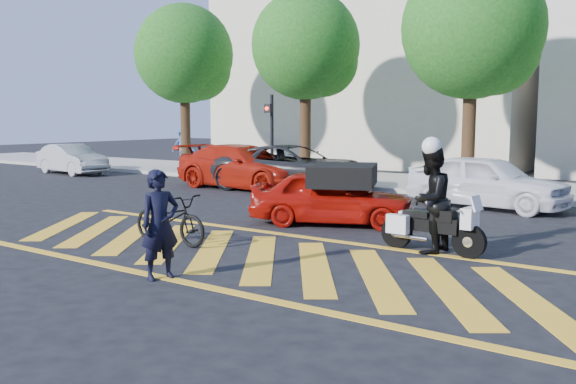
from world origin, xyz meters
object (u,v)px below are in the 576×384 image
Objects in this scene: police_motorcycle at (430,226)px; officer_moto at (430,200)px; officer_bike at (160,225)px; bicycle at (170,219)px; parked_left at (244,167)px; parked_far_left at (72,159)px; parked_mid_right at (487,181)px; parked_mid_left at (293,168)px; red_convertible at (332,197)px.

officer_moto reaches higher than police_motorcycle.
police_motorcycle is 1.04× the size of officer_moto.
bicycle is at bearing 61.96° from officer_bike.
officer_moto reaches higher than parked_left.
officer_moto is 19.19m from parked_far_left.
bicycle is at bearing -150.00° from police_motorcycle.
parked_left is 1.21× the size of parked_mid_right.
police_motorcycle is at bearing -137.18° from parked_mid_left.
parked_mid_left is at bearing 19.29° from red_convertible.
police_motorcycle is 0.39× the size of parked_left.
parked_far_left is at bearing 97.52° from parked_mid_right.
officer_bike is at bearing -118.90° from police_motorcycle.
bicycle is at bearing 135.82° from red_convertible.
officer_bike is 5.46m from red_convertible.
parked_far_left is 0.71× the size of parked_mid_left.
parked_left reaches higher than parked_mid_right.
parked_mid_right is at bearing -83.18° from parked_far_left.
parked_mid_right is at bearing -48.08° from red_convertible.
officer_bike is at bearing 177.08° from parked_mid_right.
bicycle is (-1.74, 1.87, -0.33)m from officer_bike.
parked_far_left is at bearing 86.41° from parked_mid_left.
officer_bike reaches higher than parked_mid_left.
parked_mid_left is (-7.25, 6.30, 0.27)m from police_motorcycle.
officer_bike reaches higher than bicycle.
parked_left is at bearing 31.60° from red_convertible.
parked_mid_left is at bearing -126.90° from officer_moto.
red_convertible is 4.89m from parked_mid_right.
parked_far_left reaches higher than red_convertible.
red_convertible is 0.86× the size of parked_mid_right.
parked_far_left is 0.75× the size of parked_left.
officer_bike is at bearing -115.37° from parked_far_left.
parked_left reaches higher than bicycle.
police_motorcycle is 19.20m from parked_far_left.
parked_mid_left is at bearing 43.56° from officer_bike.
officer_moto is 0.49× the size of parked_far_left.
police_motorcycle is at bearing -120.92° from parked_left.
red_convertible is 0.71× the size of parked_left.
police_motorcycle is at bearing -62.79° from bicycle.
bicycle is at bearing -147.56° from parked_left.
officer_moto is 9.60m from parked_mid_left.
bicycle is at bearing -166.85° from parked_mid_left.
parked_left is (-8.92, 5.80, 0.27)m from police_motorcycle.
parked_mid_right reaches higher than red_convertible.
parked_mid_left reaches higher than parked_left.
bicycle is 16.06m from parked_far_left.
officer_moto reaches higher than parked_mid_left.
bicycle is 4.80m from officer_moto.
parked_left is (9.38, -0.00, 0.11)m from parked_far_left.
officer_bike is 11.27m from parked_mid_left.
parked_far_left is at bearing 61.96° from bicycle.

